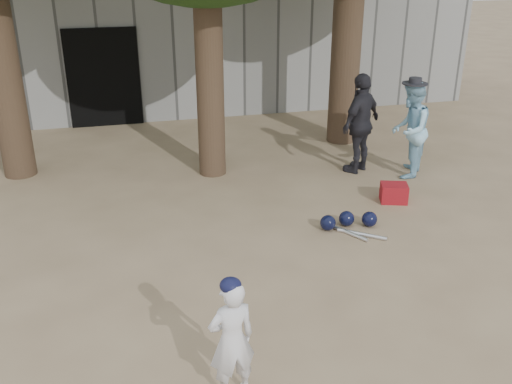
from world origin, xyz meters
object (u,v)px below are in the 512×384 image
object	(u,v)px
spectator_dark	(361,123)
red_bag	(394,193)
boy_player	(232,340)
spectator_blue	(410,130)

from	to	relation	value
spectator_dark	red_bag	distance (m)	1.62
boy_player	spectator_blue	world-z (taller)	spectator_blue
spectator_blue	red_bag	bearing A→B (deg)	0.15
boy_player	red_bag	distance (m)	5.01
boy_player	spectator_blue	bearing A→B (deg)	-141.95
spectator_blue	red_bag	world-z (taller)	spectator_blue
red_bag	spectator_blue	bearing A→B (deg)	53.53
boy_player	spectator_blue	xyz separation A→B (m)	(4.20, 4.61, 0.25)
spectator_blue	red_bag	xyz separation A→B (m)	(-0.75, -1.01, -0.70)
spectator_blue	red_bag	distance (m)	1.44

